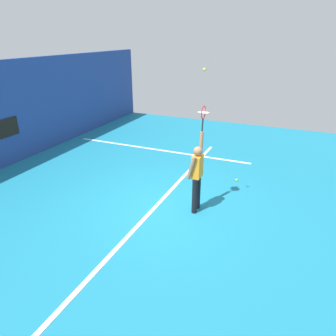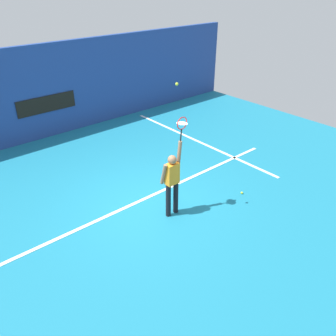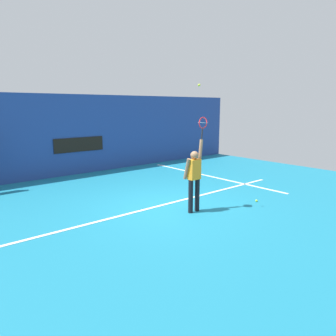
% 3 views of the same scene
% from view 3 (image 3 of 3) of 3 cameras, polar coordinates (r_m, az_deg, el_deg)
% --- Properties ---
extents(ground_plane, '(18.00, 18.00, 0.00)m').
position_cam_3_polar(ground_plane, '(9.23, 0.39, -7.00)').
color(ground_plane, teal).
extents(back_wall, '(18.00, 0.20, 3.36)m').
position_cam_3_polar(back_wall, '(14.01, -16.02, 5.80)').
color(back_wall, navy).
rests_on(back_wall, ground_plane).
extents(sponsor_banner_center, '(2.20, 0.03, 0.60)m').
position_cam_3_polar(sponsor_banner_center, '(13.94, -15.73, 4.08)').
color(sponsor_banner_center, black).
extents(court_baseline, '(10.00, 0.10, 0.01)m').
position_cam_3_polar(court_baseline, '(9.41, -0.59, -6.61)').
color(court_baseline, white).
rests_on(court_baseline, ground_plane).
extents(court_sideline, '(0.10, 7.00, 0.01)m').
position_cam_3_polar(court_sideline, '(13.24, 7.58, -1.49)').
color(court_sideline, white).
rests_on(court_sideline, ground_plane).
extents(tennis_player, '(0.55, 0.31, 1.99)m').
position_cam_3_polar(tennis_player, '(8.58, 4.73, -1.44)').
color(tennis_player, black).
rests_on(tennis_player, ground_plane).
extents(tennis_racket, '(0.34, 0.27, 0.62)m').
position_cam_3_polar(tennis_racket, '(8.60, 6.30, 7.89)').
color(tennis_racket, black).
extents(tennis_ball, '(0.07, 0.07, 0.07)m').
position_cam_3_polar(tennis_ball, '(8.42, 5.63, 14.66)').
color(tennis_ball, '#CCE033').
extents(spare_ball, '(0.07, 0.07, 0.07)m').
position_cam_3_polar(spare_ball, '(10.05, 15.67, -5.70)').
color(spare_ball, '#CCE033').
rests_on(spare_ball, ground_plane).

